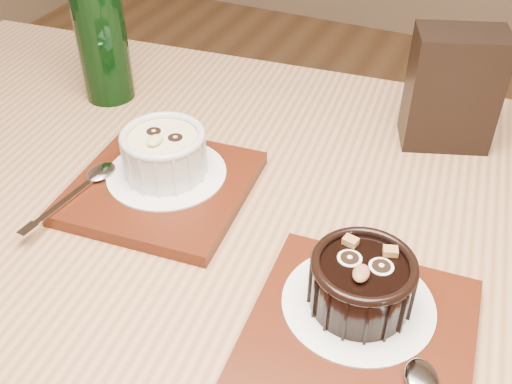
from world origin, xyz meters
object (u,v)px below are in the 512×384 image
Objects in this scene: tray_left at (162,187)px; ramekin_dark at (362,281)px; ramekin_white at (164,151)px; tray_right at (359,335)px; condiment_stand at (452,89)px; table at (261,322)px; green_bottle at (100,30)px.

tray_left is 2.06× the size of ramekin_dark.
ramekin_white is (-0.00, 0.01, 0.04)m from tray_left.
condiment_stand is at bearing 89.35° from tray_right.
table is 14.08× the size of ramekin_white.
condiment_stand is (0.00, 0.33, 0.06)m from tray_right.
green_bottle is at bearing 147.14° from table.
condiment_stand is at bearing 9.99° from green_bottle.
ramekin_white is (-0.14, 0.07, 0.14)m from table.
tray_right is at bearing -30.80° from green_bottle.
ramekin_white is at bearing 97.66° from tray_left.
tray_right is at bearing -90.65° from condiment_stand.
ramekin_dark is 0.62× the size of condiment_stand.
tray_right is 0.50m from green_bottle.
table is at bearing -19.74° from tray_left.
ramekin_dark is at bearing -92.47° from condiment_stand.
tray_right is at bearing -72.56° from ramekin_dark.
ramekin_dark is at bearing 110.99° from tray_right.
table is 14.53× the size of ramekin_dark.
ramekin_dark is at bearing -14.40° from table.
ramekin_dark reaches higher than tray_left.
ramekin_dark reaches higher than table.
ramekin_white is 0.23m from green_bottle.
ramekin_dark is at bearing -18.80° from ramekin_white.
ramekin_dark reaches higher than tray_right.
tray_right is at bearing -21.87° from tray_left.
table is 7.06× the size of tray_left.
green_bottle is at bearing -170.01° from condiment_stand.
green_bottle is at bearing 143.01° from ramekin_white.
green_bottle reaches higher than table.
condiment_stand is at bearing 83.97° from ramekin_dark.
table is at bearing -112.42° from condiment_stand.
green_bottle is (-0.17, 0.15, 0.09)m from tray_left.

